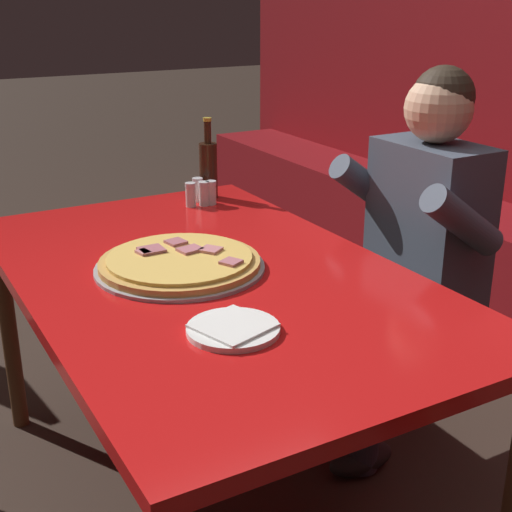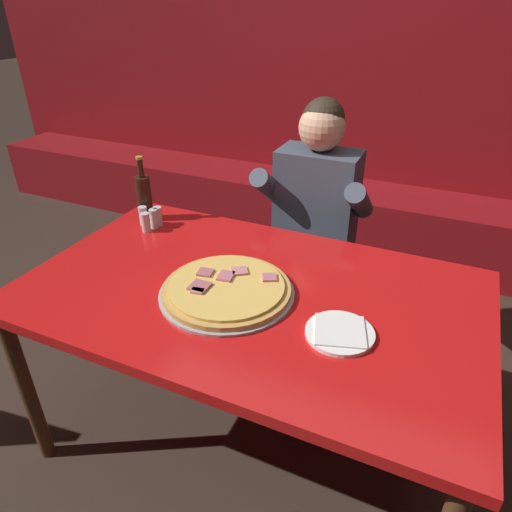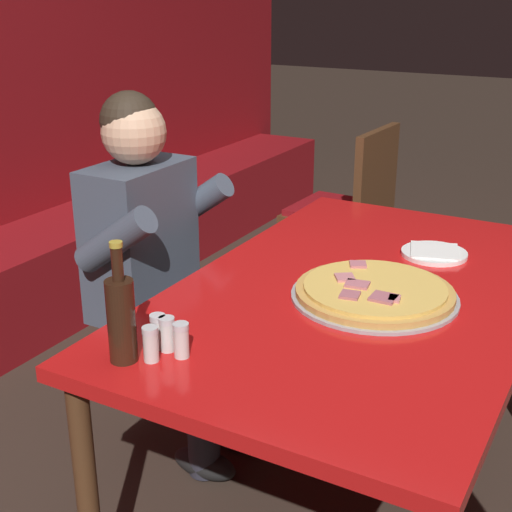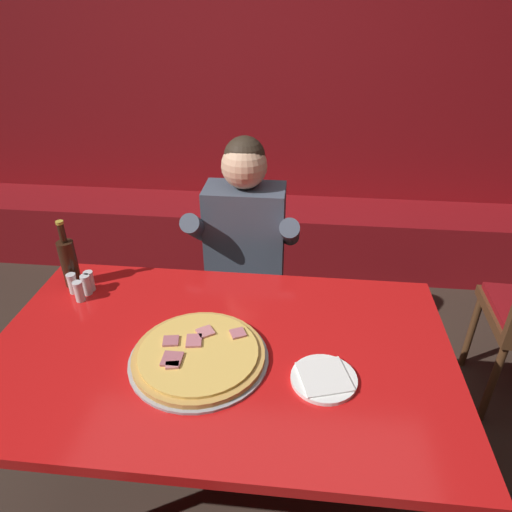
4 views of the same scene
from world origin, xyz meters
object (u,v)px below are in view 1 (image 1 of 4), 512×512
(diner_seated_blue_shirt, at_px, (407,249))
(plate_white_paper, at_px, (233,329))
(shaker_oregano, at_px, (191,196))
(shaker_red_pepper_flakes, at_px, (198,191))
(main_dining_table, at_px, (210,296))
(shaker_black_pepper, at_px, (204,195))
(beer_bottle, at_px, (208,168))
(pizza, at_px, (180,263))
(shaker_parmesan, at_px, (211,194))

(diner_seated_blue_shirt, bearing_deg, plate_white_paper, -66.03)
(shaker_oregano, bearing_deg, shaker_red_pepper_flakes, 134.63)
(main_dining_table, bearing_deg, shaker_black_pepper, 155.69)
(beer_bottle, height_order, shaker_red_pepper_flakes, beer_bottle)
(main_dining_table, bearing_deg, shaker_red_pepper_flakes, 157.44)
(shaker_red_pepper_flakes, bearing_deg, pizza, -29.24)
(shaker_oregano, bearing_deg, plate_white_paper, -19.17)
(shaker_oregano, bearing_deg, shaker_parmesan, 81.74)
(main_dining_table, bearing_deg, shaker_oregano, 159.93)
(plate_white_paper, bearing_deg, shaker_parmesan, 156.67)
(pizza, bearing_deg, beer_bottle, 147.85)
(diner_seated_blue_shirt, bearing_deg, beer_bottle, -150.17)
(diner_seated_blue_shirt, bearing_deg, shaker_parmesan, -144.20)
(shaker_parmesan, xyz_separation_m, shaker_red_pepper_flakes, (-0.06, -0.02, 0.00))
(shaker_red_pepper_flakes, bearing_deg, shaker_oregano, -45.37)
(plate_white_paper, xyz_separation_m, shaker_parmesan, (-0.94, 0.40, 0.03))
(beer_bottle, relative_size, shaker_oregano, 3.40)
(beer_bottle, bearing_deg, shaker_oregano, -54.28)
(pizza, relative_size, plate_white_paper, 2.21)
(beer_bottle, distance_m, diner_seated_blue_shirt, 0.78)
(shaker_parmesan, xyz_separation_m, shaker_oregano, (-0.01, -0.07, 0.00))
(pizza, relative_size, beer_bottle, 1.59)
(beer_bottle, xyz_separation_m, shaker_parmesan, (0.09, -0.03, -0.07))
(pizza, relative_size, shaker_red_pepper_flakes, 5.40)
(pizza, bearing_deg, shaker_red_pepper_flakes, 150.76)
(main_dining_table, height_order, pizza, pizza)
(main_dining_table, distance_m, beer_bottle, 0.77)
(pizza, distance_m, plate_white_paper, 0.42)
(shaker_red_pepper_flakes, bearing_deg, diner_seated_blue_shirt, 34.60)
(plate_white_paper, distance_m, shaker_parmesan, 1.02)
(shaker_parmesan, relative_size, diner_seated_blue_shirt, 0.07)
(plate_white_paper, height_order, shaker_oregano, shaker_oregano)
(shaker_black_pepper, bearing_deg, diner_seated_blue_shirt, 37.50)
(main_dining_table, distance_m, diner_seated_blue_shirt, 0.71)
(beer_bottle, xyz_separation_m, shaker_red_pepper_flakes, (0.03, -0.06, -0.07))
(shaker_oregano, bearing_deg, beer_bottle, 125.72)
(shaker_black_pepper, relative_size, shaker_oregano, 1.00)
(beer_bottle, distance_m, shaker_black_pepper, 0.13)
(pizza, bearing_deg, diner_seated_blue_shirt, 86.39)
(shaker_parmesan, bearing_deg, diner_seated_blue_shirt, 35.80)
(shaker_parmesan, height_order, shaker_oregano, same)
(shaker_red_pepper_flakes, distance_m, shaker_oregano, 0.07)
(shaker_red_pepper_flakes, xyz_separation_m, diner_seated_blue_shirt, (0.63, 0.44, -0.10))
(shaker_black_pepper, relative_size, shaker_parmesan, 1.00)
(plate_white_paper, height_order, shaker_parmesan, shaker_parmesan)
(main_dining_table, height_order, shaker_oregano, shaker_oregano)
(beer_bottle, height_order, diner_seated_blue_shirt, diner_seated_blue_shirt)
(main_dining_table, relative_size, shaker_parmesan, 18.53)
(shaker_parmesan, bearing_deg, shaker_black_pepper, -92.85)
(main_dining_table, bearing_deg, pizza, -134.42)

